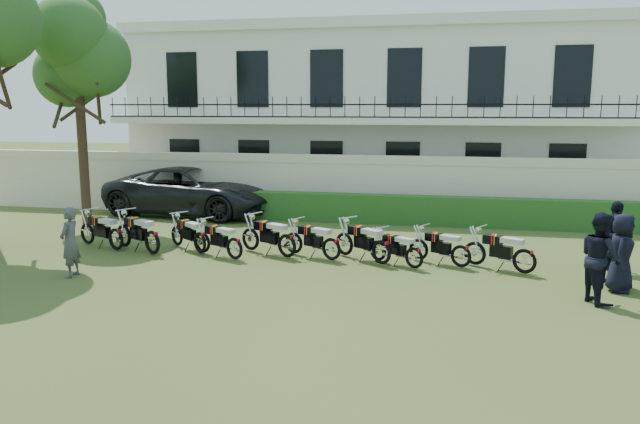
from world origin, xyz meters
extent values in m
plane|color=#405220|center=(0.00, 0.00, 0.00)|extent=(100.00, 100.00, 0.00)
cube|color=beige|center=(0.00, 8.00, 1.00)|extent=(30.00, 0.30, 2.00)
cube|color=beige|center=(0.00, 8.00, 2.15)|extent=(30.00, 0.35, 0.30)
cube|color=#234D1B|center=(1.00, 7.20, 0.50)|extent=(18.00, 0.60, 1.00)
cube|color=white|center=(0.00, 14.00, 3.50)|extent=(20.00, 8.00, 7.00)
cube|color=white|center=(0.00, 14.00, 7.20)|extent=(20.40, 8.40, 0.40)
cube|color=white|center=(0.00, 9.30, 3.50)|extent=(20.00, 1.40, 0.25)
cube|color=black|center=(0.00, 8.65, 4.10)|extent=(20.00, 0.05, 0.05)
cube|color=black|center=(0.00, 8.65, 3.65)|extent=(20.00, 0.05, 0.05)
cube|color=black|center=(-7.50, 10.02, 1.60)|extent=(1.30, 0.12, 2.20)
cube|color=black|center=(-7.50, 10.02, 5.10)|extent=(1.30, 0.12, 2.20)
cube|color=black|center=(-4.50, 10.02, 1.60)|extent=(1.30, 0.12, 2.20)
cube|color=black|center=(-4.50, 10.02, 5.10)|extent=(1.30, 0.12, 2.20)
cube|color=black|center=(-1.50, 10.02, 1.60)|extent=(1.30, 0.12, 2.20)
cube|color=black|center=(-1.50, 10.02, 5.10)|extent=(1.30, 0.12, 2.20)
cube|color=black|center=(1.50, 10.02, 1.60)|extent=(1.30, 0.12, 2.20)
cube|color=black|center=(1.50, 10.02, 5.10)|extent=(1.30, 0.12, 2.20)
cube|color=black|center=(4.50, 10.02, 1.60)|extent=(1.30, 0.12, 2.20)
cube|color=black|center=(4.50, 10.02, 5.10)|extent=(1.30, 0.12, 2.20)
cube|color=black|center=(7.50, 10.02, 1.60)|extent=(1.30, 0.12, 2.20)
cube|color=black|center=(7.50, 10.02, 5.10)|extent=(1.30, 0.12, 2.20)
cylinder|color=#473323|center=(-9.00, 5.00, 2.62)|extent=(0.32, 0.32, 5.25)
sphere|color=#2F5D25|center=(-8.60, 5.20, 5.62)|extent=(2.60, 2.60, 2.60)
sphere|color=#2F5D25|center=(-9.60, 5.30, 5.10)|extent=(2.20, 2.20, 2.20)
sphere|color=#2F5D25|center=(-8.90, 4.50, 6.38)|extent=(2.40, 2.40, 2.40)
sphere|color=#2F5D25|center=(-9.00, 5.00, 6.90)|extent=(2.00, 2.00, 2.00)
torus|color=black|center=(-5.25, 1.16, 0.31)|extent=(0.61, 0.34, 0.63)
torus|color=black|center=(-6.48, 1.71, 0.31)|extent=(0.61, 0.34, 0.63)
cube|color=black|center=(-5.82, 1.42, 0.46)|extent=(0.59, 0.40, 0.31)
cube|color=black|center=(-6.03, 1.51, 0.74)|extent=(0.53, 0.43, 0.23)
cube|color=red|center=(-6.03, 1.51, 0.75)|extent=(0.10, 0.28, 0.24)
cube|color=#F0AC0C|center=(-5.98, 1.49, 0.75)|extent=(0.07, 0.28, 0.24)
cube|color=silver|center=(-5.56, 1.30, 0.78)|extent=(0.62, 0.46, 0.12)
cylinder|color=silver|center=(-6.33, 1.64, 1.05)|extent=(0.28, 0.58, 0.03)
torus|color=black|center=(-4.00, 0.83, 0.33)|extent=(0.63, 0.41, 0.66)
torus|color=black|center=(-5.24, 1.52, 0.33)|extent=(0.63, 0.41, 0.66)
cube|color=black|center=(-4.57, 1.15, 0.49)|extent=(0.62, 0.46, 0.33)
cube|color=black|center=(-4.79, 1.27, 0.78)|extent=(0.56, 0.49, 0.24)
cube|color=red|center=(-4.79, 1.27, 0.79)|extent=(0.13, 0.30, 0.25)
cube|color=#F0AC0C|center=(-4.73, 1.24, 0.79)|extent=(0.10, 0.30, 0.25)
cube|color=silver|center=(-4.32, 1.00, 0.83)|extent=(0.65, 0.52, 0.13)
cylinder|color=silver|center=(-5.09, 1.44, 1.11)|extent=(0.35, 0.58, 0.03)
torus|color=black|center=(-2.90, 1.20, 0.29)|extent=(0.53, 0.43, 0.59)
torus|color=black|center=(-3.91, 1.96, 0.29)|extent=(0.53, 0.43, 0.59)
cube|color=black|center=(-3.37, 1.55, 0.44)|extent=(0.53, 0.46, 0.29)
cube|color=black|center=(-3.55, 1.68, 0.70)|extent=(0.50, 0.46, 0.21)
cube|color=red|center=(-3.55, 1.68, 0.71)|extent=(0.15, 0.27, 0.22)
cube|color=#F0AC0C|center=(-3.50, 1.65, 0.71)|extent=(0.12, 0.27, 0.22)
cube|color=silver|center=(-3.16, 1.39, 0.74)|extent=(0.57, 0.51, 0.12)
cylinder|color=silver|center=(-3.80, 1.87, 0.99)|extent=(0.37, 0.49, 0.03)
torus|color=black|center=(-1.67, 0.82, 0.29)|extent=(0.57, 0.34, 0.59)
torus|color=black|center=(-2.79, 1.37, 0.29)|extent=(0.57, 0.34, 0.59)
cube|color=black|center=(-2.18, 1.07, 0.43)|extent=(0.55, 0.39, 0.29)
cube|color=black|center=(-2.38, 1.17, 0.69)|extent=(0.50, 0.42, 0.21)
cube|color=red|center=(-2.38, 1.17, 0.70)|extent=(0.10, 0.27, 0.22)
cube|color=#F0AC0C|center=(-2.33, 1.14, 0.70)|extent=(0.08, 0.26, 0.22)
cube|color=silver|center=(-1.95, 0.96, 0.73)|extent=(0.58, 0.44, 0.12)
cylinder|color=silver|center=(-2.66, 1.31, 0.98)|extent=(0.28, 0.53, 0.03)
torus|color=black|center=(-0.31, 1.27, 0.31)|extent=(0.61, 0.37, 0.64)
torus|color=black|center=(-1.53, 1.89, 0.31)|extent=(0.61, 0.37, 0.64)
cube|color=black|center=(-0.87, 1.56, 0.47)|extent=(0.60, 0.43, 0.31)
cube|color=black|center=(-1.09, 1.67, 0.76)|extent=(0.54, 0.46, 0.23)
cube|color=red|center=(-1.09, 1.67, 0.77)|extent=(0.12, 0.29, 0.24)
cube|color=#F0AC0C|center=(-1.03, 1.64, 0.77)|extent=(0.09, 0.29, 0.24)
cube|color=silver|center=(-0.62, 1.43, 0.80)|extent=(0.63, 0.48, 0.13)
cylinder|color=silver|center=(-1.39, 1.82, 1.07)|extent=(0.31, 0.58, 0.03)
torus|color=black|center=(0.88, 1.27, 0.29)|extent=(0.58, 0.33, 0.60)
torus|color=black|center=(-0.27, 1.80, 0.29)|extent=(0.58, 0.33, 0.60)
cube|color=black|center=(0.35, 1.51, 0.44)|extent=(0.56, 0.38, 0.29)
cube|color=black|center=(0.14, 1.61, 0.70)|extent=(0.51, 0.41, 0.21)
cube|color=red|center=(0.14, 1.61, 0.71)|extent=(0.10, 0.27, 0.22)
cube|color=#F0AC0C|center=(0.20, 1.58, 0.71)|extent=(0.07, 0.27, 0.22)
cube|color=silver|center=(0.59, 1.40, 0.74)|extent=(0.59, 0.44, 0.12)
cylinder|color=silver|center=(-0.14, 1.74, 1.00)|extent=(0.27, 0.55, 0.03)
torus|color=black|center=(2.19, 0.95, 0.31)|extent=(0.57, 0.45, 0.64)
torus|color=black|center=(1.10, 1.74, 0.31)|extent=(0.57, 0.45, 0.64)
cube|color=black|center=(1.69, 1.31, 0.47)|extent=(0.57, 0.49, 0.31)
cube|color=black|center=(1.49, 1.45, 0.75)|extent=(0.54, 0.49, 0.23)
cube|color=red|center=(1.49, 1.45, 0.76)|extent=(0.16, 0.29, 0.24)
cube|color=#F0AC0C|center=(1.55, 1.42, 0.76)|extent=(0.13, 0.28, 0.24)
cube|color=silver|center=(1.92, 1.15, 0.79)|extent=(0.61, 0.54, 0.12)
cylinder|color=silver|center=(1.23, 1.65, 1.06)|extent=(0.39, 0.52, 0.03)
torus|color=black|center=(2.98, 0.80, 0.27)|extent=(0.50, 0.36, 0.54)
torus|color=black|center=(2.00, 1.43, 0.27)|extent=(0.50, 0.36, 0.54)
cube|color=black|center=(2.53, 1.09, 0.40)|extent=(0.50, 0.40, 0.27)
cube|color=black|center=(2.36, 1.20, 0.64)|extent=(0.46, 0.41, 0.20)
cube|color=red|center=(2.36, 1.20, 0.65)|extent=(0.12, 0.25, 0.21)
cube|color=#F0AC0C|center=(2.40, 1.17, 0.65)|extent=(0.10, 0.24, 0.21)
cube|color=silver|center=(2.73, 0.96, 0.68)|extent=(0.53, 0.44, 0.11)
cylinder|color=silver|center=(2.12, 1.36, 0.91)|extent=(0.31, 0.47, 0.03)
torus|color=black|center=(4.18, 1.20, 0.28)|extent=(0.55, 0.33, 0.57)
torus|color=black|center=(3.10, 1.75, 0.28)|extent=(0.55, 0.33, 0.57)
cube|color=black|center=(3.68, 1.46, 0.42)|extent=(0.53, 0.38, 0.28)
cube|color=black|center=(3.49, 1.55, 0.67)|extent=(0.48, 0.41, 0.21)
cube|color=red|center=(3.49, 1.55, 0.68)|extent=(0.10, 0.26, 0.21)
cube|color=#F0AC0C|center=(3.54, 1.53, 0.68)|extent=(0.08, 0.26, 0.21)
cube|color=silver|center=(3.91, 1.34, 0.71)|extent=(0.56, 0.43, 0.11)
cylinder|color=silver|center=(3.23, 1.69, 0.95)|extent=(0.28, 0.51, 0.03)
torus|color=black|center=(5.71, 0.87, 0.30)|extent=(0.58, 0.37, 0.61)
torus|color=black|center=(4.56, 1.48, 0.30)|extent=(0.58, 0.37, 0.61)
cube|color=black|center=(5.18, 1.15, 0.45)|extent=(0.57, 0.42, 0.30)
cube|color=black|center=(4.98, 1.26, 0.72)|extent=(0.52, 0.44, 0.22)
cube|color=red|center=(4.98, 1.26, 0.73)|extent=(0.12, 0.28, 0.23)
cube|color=#F0AC0C|center=(5.03, 1.23, 0.73)|extent=(0.09, 0.27, 0.23)
cube|color=silver|center=(5.42, 1.02, 0.76)|extent=(0.60, 0.47, 0.12)
cylinder|color=silver|center=(4.70, 1.41, 1.02)|extent=(0.31, 0.54, 0.03)
imported|color=black|center=(-6.18, 7.55, 0.89)|extent=(6.71, 3.65, 1.79)
imported|color=#515156|center=(-5.51, -1.24, 0.84)|extent=(0.43, 0.63, 1.68)
imported|color=black|center=(6.39, -0.80, 0.95)|extent=(0.98, 1.11, 1.91)
imported|color=black|center=(7.03, 0.13, 0.87)|extent=(0.78, 0.98, 1.74)
imported|color=black|center=(7.02, 0.81, 0.81)|extent=(0.84, 0.95, 1.63)
imported|color=black|center=(7.29, 1.80, 0.89)|extent=(0.50, 1.07, 1.78)
camera|label=1|loc=(3.27, -14.22, 4.02)|focal=35.00mm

